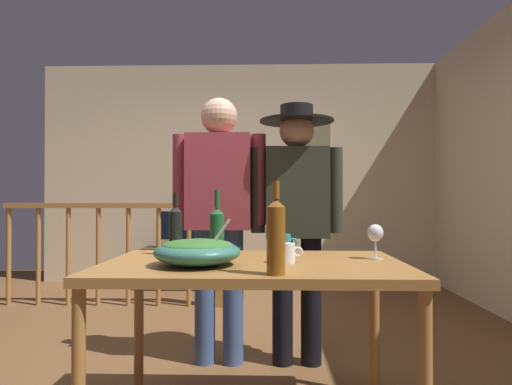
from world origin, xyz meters
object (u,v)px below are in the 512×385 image
object	(u,v)px
wine_bottle_amber	(276,235)
mug_teal	(285,243)
person_standing_left	(219,205)
salad_bowl	(197,251)
flat_screen_tv	(182,226)
person_standing_right	(297,209)
wine_bottle_dark	(176,229)
tv_console	(183,268)
serving_table	(254,278)
mug_white	(286,253)
wine_bottle_green	(217,230)
framed_picture	(313,138)
wine_glass	(375,234)
stair_railing	(147,243)

from	to	relation	value
wine_bottle_amber	mug_teal	distance (m)	0.68
person_standing_left	mug_teal	bearing A→B (deg)	131.39
salad_bowl	mug_teal	size ratio (longest dim) A/B	3.41
wine_bottle_amber	person_standing_left	bearing A→B (deg)	106.76
flat_screen_tv	person_standing_right	size ratio (longest dim) A/B	0.33
person_standing_left	wine_bottle_dark	bearing A→B (deg)	76.17
tv_console	serving_table	size ratio (longest dim) A/B	0.67
tv_console	person_standing_right	bearing A→B (deg)	-62.90
flat_screen_tv	salad_bowl	distance (m)	3.27
mug_white	person_standing_left	world-z (taller)	person_standing_left
serving_table	mug_white	xyz separation A→B (m)	(0.14, -0.03, 0.12)
tv_console	person_standing_left	distance (m)	2.52
flat_screen_tv	mug_teal	world-z (taller)	flat_screen_tv
tv_console	mug_white	xyz separation A→B (m)	(1.08, -3.14, 0.57)
wine_bottle_green	person_standing_right	distance (m)	0.76
framed_picture	wine_bottle_amber	xyz separation A→B (m)	(-0.52, -3.73, -0.88)
tv_console	wine_bottle_dark	bearing A→B (deg)	-79.59
wine_bottle_green	wine_glass	bearing A→B (deg)	-6.58
flat_screen_tv	wine_bottle_dark	distance (m)	2.92
wine_bottle_amber	framed_picture	bearing A→B (deg)	82.14
wine_bottle_green	person_standing_left	bearing A→B (deg)	95.56
wine_bottle_dark	mug_white	bearing A→B (deg)	-24.10
wine_bottle_green	mug_white	distance (m)	0.40
mug_teal	wine_glass	bearing A→B (deg)	-29.90
person_standing_left	serving_table	bearing A→B (deg)	107.70
tv_console	wine_bottle_amber	xyz separation A→B (m)	(1.03, -3.44, 0.68)
tv_console	mug_white	world-z (taller)	mug_white
stair_railing	salad_bowl	distance (m)	2.52
stair_railing	wine_glass	size ratio (longest dim) A/B	13.15
tv_console	mug_teal	distance (m)	3.03
framed_picture	serving_table	size ratio (longest dim) A/B	0.34
framed_picture	wine_bottle_green	size ratio (longest dim) A/B	1.40
wine_glass	person_standing_left	distance (m)	1.09
stair_railing	wine_bottle_amber	size ratio (longest dim) A/B	6.12
flat_screen_tv	wine_glass	xyz separation A→B (m)	(1.50, -2.98, 0.16)
person_standing_right	mug_teal	bearing A→B (deg)	77.80
framed_picture	tv_console	size ratio (longest dim) A/B	0.51
salad_bowl	person_standing_left	world-z (taller)	person_standing_left
stair_railing	tv_console	size ratio (longest dim) A/B	2.40
salad_bowl	wine_bottle_amber	size ratio (longest dim) A/B	1.05
wine_bottle_green	flat_screen_tv	bearing A→B (deg)	104.45
stair_railing	person_standing_right	size ratio (longest dim) A/B	1.32
wine_glass	wine_bottle_green	distance (m)	0.76
wine_bottle_green	person_standing_right	world-z (taller)	person_standing_right
mug_white	person_standing_left	distance (m)	0.94
serving_table	salad_bowl	bearing A→B (deg)	-155.18
framed_picture	salad_bowl	bearing A→B (deg)	-103.57
serving_table	wine_bottle_green	xyz separation A→B (m)	(-0.19, 0.19, 0.20)
wine_bottle_green	wine_bottle_amber	bearing A→B (deg)	-61.49
salad_bowl	wine_bottle_amber	distance (m)	0.41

